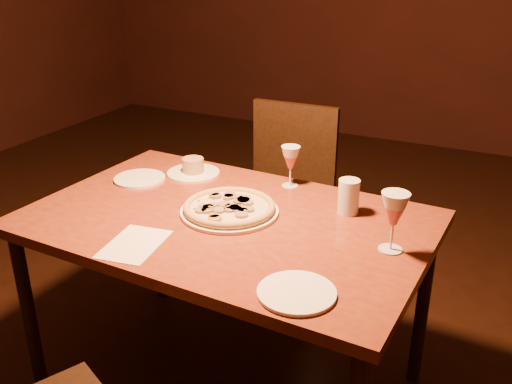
% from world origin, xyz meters
% --- Properties ---
extents(dining_table, '(1.40, 0.93, 0.73)m').
position_xyz_m(dining_table, '(0.09, 0.13, 0.66)').
color(dining_table, brown).
rests_on(dining_table, floor).
extents(chair_far, '(0.44, 0.44, 0.90)m').
position_xyz_m(chair_far, '(-0.04, 0.94, 0.51)').
color(chair_far, black).
rests_on(chair_far, floor).
extents(pizza_plate, '(0.34, 0.34, 0.04)m').
position_xyz_m(pizza_plate, '(0.09, 0.16, 0.75)').
color(pizza_plate, white).
rests_on(pizza_plate, dining_table).
extents(ramekin_saucer, '(0.21, 0.21, 0.07)m').
position_xyz_m(ramekin_saucer, '(-0.23, 0.43, 0.75)').
color(ramekin_saucer, white).
rests_on(ramekin_saucer, dining_table).
extents(wine_glass_far, '(0.07, 0.07, 0.16)m').
position_xyz_m(wine_glass_far, '(0.18, 0.48, 0.81)').
color(wine_glass_far, '#CB5754').
rests_on(wine_glass_far, dining_table).
extents(wine_glass_right, '(0.09, 0.09, 0.19)m').
position_xyz_m(wine_glass_right, '(0.66, 0.15, 0.82)').
color(wine_glass_right, '#CB5754').
rests_on(wine_glass_right, dining_table).
extents(water_tumbler, '(0.07, 0.07, 0.12)m').
position_xyz_m(water_tumbler, '(0.46, 0.35, 0.79)').
color(water_tumbler, silver).
rests_on(water_tumbler, dining_table).
extents(side_plate_left, '(0.20, 0.20, 0.01)m').
position_xyz_m(side_plate_left, '(-0.39, 0.28, 0.73)').
color(side_plate_left, white).
rests_on(side_plate_left, dining_table).
extents(side_plate_near, '(0.21, 0.21, 0.01)m').
position_xyz_m(side_plate_near, '(0.49, -0.20, 0.73)').
color(side_plate_near, white).
rests_on(side_plate_near, dining_table).
extents(menu_card, '(0.19, 0.25, 0.00)m').
position_xyz_m(menu_card, '(-0.07, -0.17, 0.73)').
color(menu_card, silver).
rests_on(menu_card, dining_table).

